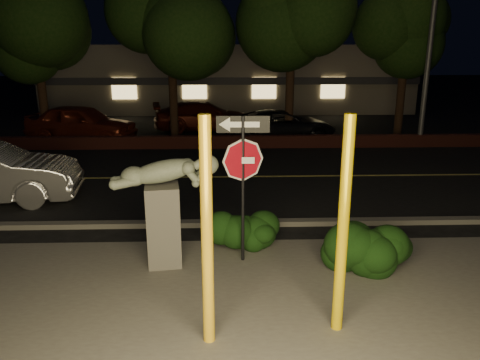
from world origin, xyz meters
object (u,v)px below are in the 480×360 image
(sculpture, at_px, (164,199))
(parked_car_dark, at_px, (281,125))
(yellow_pole_left, at_px, (207,236))
(signpost, at_px, (243,160))
(yellow_pole_right, at_px, (343,228))
(parked_car_darkred, at_px, (204,116))
(parked_car_red, at_px, (81,123))

(sculpture, height_order, parked_car_dark, sculpture)
(yellow_pole_left, bearing_deg, sculpture, 109.72)
(signpost, bearing_deg, yellow_pole_right, -59.33)
(signpost, bearing_deg, sculpture, -175.31)
(signpost, relative_size, parked_car_dark, 0.60)
(sculpture, relative_size, parked_car_darkred, 0.44)
(signpost, bearing_deg, parked_car_darkred, 96.51)
(parked_car_darkred, bearing_deg, parked_car_dark, -134.54)
(yellow_pole_right, xyz_separation_m, signpost, (-1.31, 2.32, 0.41))
(yellow_pole_right, distance_m, parked_car_red, 16.09)
(yellow_pole_right, bearing_deg, parked_car_darkred, 99.05)
(parked_car_darkred, xyz_separation_m, parked_car_dark, (3.45, -2.43, -0.04))
(yellow_pole_right, xyz_separation_m, parked_car_darkred, (-2.63, 16.50, -0.91))
(parked_car_dark, bearing_deg, yellow_pole_right, 168.73)
(yellow_pole_left, bearing_deg, parked_car_dark, 79.27)
(parked_car_red, xyz_separation_m, parked_car_dark, (8.60, 0.00, -0.14))
(parked_car_red, distance_m, parked_car_darkred, 5.70)
(yellow_pole_left, relative_size, signpost, 1.15)
(yellow_pole_right, distance_m, sculpture, 3.57)
(signpost, distance_m, parked_car_darkred, 14.30)
(parked_car_dark, bearing_deg, sculpture, 155.17)
(yellow_pole_left, height_order, parked_car_darkred, yellow_pole_left)
(yellow_pole_left, bearing_deg, parked_car_red, 112.38)
(signpost, xyz_separation_m, sculpture, (-1.46, -0.09, -0.71))
(parked_car_red, distance_m, parked_car_dark, 8.60)
(yellow_pole_left, relative_size, parked_car_red, 0.70)
(yellow_pole_left, xyz_separation_m, signpost, (0.58, 2.56, 0.39))
(parked_car_darkred, bearing_deg, yellow_pole_right, 179.71)
(yellow_pole_right, relative_size, signpost, 1.13)
(yellow_pole_left, height_order, parked_car_dark, yellow_pole_left)
(parked_car_red, relative_size, parked_car_darkred, 0.97)
(parked_car_red, relative_size, parked_car_dark, 0.99)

